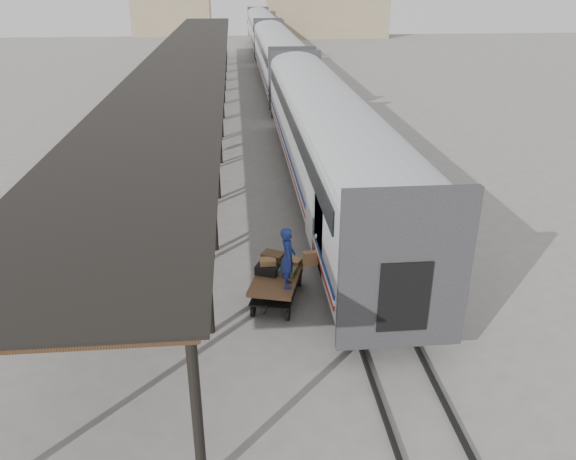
% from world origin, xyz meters
% --- Properties ---
extents(ground, '(160.00, 160.00, 0.00)m').
position_xyz_m(ground, '(0.00, 0.00, 0.00)').
color(ground, slate).
rests_on(ground, ground).
extents(train, '(3.45, 76.01, 4.01)m').
position_xyz_m(train, '(3.19, 33.79, 2.69)').
color(train, silver).
rests_on(train, ground).
extents(canopy, '(4.90, 64.30, 4.15)m').
position_xyz_m(canopy, '(-3.40, 24.00, 4.00)').
color(canopy, '#422B19').
rests_on(canopy, ground).
extents(rails, '(1.54, 150.00, 0.12)m').
position_xyz_m(rails, '(3.20, 34.00, 0.06)').
color(rails, black).
rests_on(rails, ground).
extents(building_far, '(18.00, 10.00, 8.00)m').
position_xyz_m(building_far, '(14.00, 78.00, 4.00)').
color(building_far, tan).
rests_on(building_far, ground).
extents(building_left, '(12.00, 8.00, 6.00)m').
position_xyz_m(building_left, '(-10.00, 82.00, 3.00)').
color(building_left, tan).
rests_on(building_left, ground).
extents(baggage_cart, '(1.86, 2.65, 0.86)m').
position_xyz_m(baggage_cart, '(0.54, -0.55, 0.65)').
color(baggage_cart, brown).
rests_on(baggage_cart, ground).
extents(suitcase_stack, '(1.48, 1.16, 0.44)m').
position_xyz_m(suitcase_stack, '(0.53, -0.22, 1.04)').
color(suitcase_stack, '#38393B').
rests_on(suitcase_stack, baggage_cart).
extents(luggage_tug, '(1.29, 1.60, 1.23)m').
position_xyz_m(luggage_tug, '(-3.30, 20.83, 0.57)').
color(luggage_tug, maroon).
rests_on(luggage_tug, ground).
extents(porter, '(0.45, 0.66, 1.75)m').
position_xyz_m(porter, '(0.79, -1.20, 1.74)').
color(porter, navy).
rests_on(porter, baggage_cart).
extents(pedestrian, '(0.90, 0.39, 1.52)m').
position_xyz_m(pedestrian, '(-1.70, 14.80, 0.76)').
color(pedestrian, black).
rests_on(pedestrian, ground).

